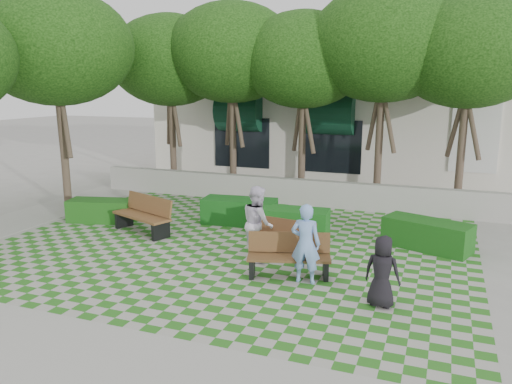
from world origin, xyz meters
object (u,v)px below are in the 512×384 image
at_px(bench_mid, 283,238).
at_px(person_dark, 382,271).
at_px(hedge_midright, 289,222).
at_px(person_blue, 306,244).
at_px(hedge_midleft, 239,211).
at_px(bench_east, 289,256).
at_px(bench_west, 144,215).
at_px(hedge_west, 101,211).
at_px(hedge_east, 427,235).
at_px(person_white, 258,223).

height_order(bench_mid, person_dark, person_dark).
xyz_separation_m(hedge_midright, person_dark, (2.98, -3.78, 0.32)).
relative_size(hedge_midright, person_blue, 1.25).
bearing_deg(hedge_midright, hedge_midleft, 162.04).
bearing_deg(person_blue, hedge_midleft, -53.65).
distance_m(hedge_midright, hedge_midleft, 1.84).
distance_m(bench_east, bench_west, 5.12).
height_order(person_blue, person_dark, person_blue).
relative_size(hedge_west, person_blue, 1.14).
xyz_separation_m(bench_mid, bench_west, (-4.25, 0.29, 0.10)).
bearing_deg(bench_east, hedge_midright, 90.14).
bearing_deg(person_blue, hedge_west, -22.06).
xyz_separation_m(bench_east, hedge_midleft, (-2.65, 3.51, -0.07)).
distance_m(bench_east, person_blue, 0.63).
xyz_separation_m(hedge_midleft, hedge_west, (-4.06, -1.29, -0.04)).
bearing_deg(hedge_west, bench_east, -18.35).
bearing_deg(bench_east, bench_west, 143.87).
relative_size(bench_west, hedge_east, 0.97).
bearing_deg(hedge_midright, person_white, -93.54).
bearing_deg(person_white, person_dark, -152.75).
height_order(hedge_west, person_dark, person_dark).
bearing_deg(person_dark, bench_east, -13.37).
bearing_deg(bench_west, bench_east, 2.05).
xyz_separation_m(bench_mid, hedge_east, (3.32, 1.64, -0.03)).
bearing_deg(bench_west, bench_mid, 17.56).
bearing_deg(person_white, hedge_east, -94.26).
xyz_separation_m(hedge_midright, person_white, (-0.13, -2.14, 0.52)).
bearing_deg(hedge_east, hedge_west, -175.04).
height_order(bench_west, person_blue, person_blue).
height_order(bench_east, person_white, person_white).
bearing_deg(hedge_midleft, hedge_midright, -17.96).
bearing_deg(bench_mid, hedge_midright, 110.02).
height_order(bench_west, hedge_west, bench_west).
height_order(bench_east, bench_mid, bench_east).
bearing_deg(hedge_midright, person_dark, -51.74).
bearing_deg(bench_east, bench_mid, 95.59).
relative_size(hedge_midright, person_dark, 1.56).
height_order(hedge_east, person_white, person_white).
bearing_deg(hedge_west, person_blue, -18.92).
xyz_separation_m(bench_mid, person_blue, (1.01, -1.63, 0.46)).
height_order(person_blue, person_white, person_white).
relative_size(bench_east, person_white, 1.06).
xyz_separation_m(bench_west, person_blue, (5.26, -1.92, 0.36)).
bearing_deg(hedge_east, hedge_midright, -178.40).
relative_size(bench_west, person_white, 1.16).
height_order(bench_mid, hedge_east, bench_mid).
bearing_deg(hedge_midright, bench_west, -162.38).
relative_size(hedge_east, person_dark, 1.55).
xyz_separation_m(hedge_midleft, person_blue, (3.08, -3.74, 0.47)).
xyz_separation_m(bench_west, hedge_east, (7.57, 1.35, -0.13)).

